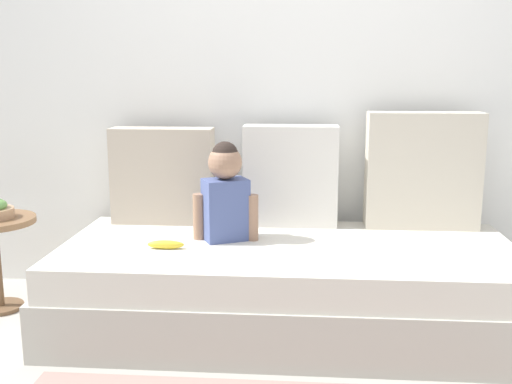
{
  "coord_description": "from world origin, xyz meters",
  "views": [
    {
      "loc": [
        0.06,
        -2.72,
        1.22
      ],
      "look_at": [
        -0.15,
        0.0,
        0.66
      ],
      "focal_mm": 41.98,
      "sensor_mm": 36.0,
      "label": 1
    }
  ],
  "objects_px": {
    "couch": "(288,287)",
    "throw_pillow_center": "(290,176)",
    "throw_pillow_left": "(163,176)",
    "throw_pillow_right": "(423,171)",
    "toddler": "(225,191)",
    "banana": "(166,245)"
  },
  "relations": [
    {
      "from": "throw_pillow_center",
      "to": "banana",
      "type": "height_order",
      "value": "throw_pillow_center"
    },
    {
      "from": "couch",
      "to": "toddler",
      "type": "bearing_deg",
      "value": 168.25
    },
    {
      "from": "couch",
      "to": "throw_pillow_right",
      "type": "height_order",
      "value": "throw_pillow_right"
    },
    {
      "from": "toddler",
      "to": "throw_pillow_center",
      "type": "bearing_deg",
      "value": 45.96
    },
    {
      "from": "throw_pillow_left",
      "to": "throw_pillow_right",
      "type": "relative_size",
      "value": 0.9
    },
    {
      "from": "throw_pillow_center",
      "to": "throw_pillow_right",
      "type": "distance_m",
      "value": 0.68
    },
    {
      "from": "toddler",
      "to": "throw_pillow_left",
      "type": "bearing_deg",
      "value": 140.07
    },
    {
      "from": "couch",
      "to": "toddler",
      "type": "relative_size",
      "value": 4.59
    },
    {
      "from": "couch",
      "to": "throw_pillow_right",
      "type": "relative_size",
      "value": 3.67
    },
    {
      "from": "banana",
      "to": "toddler",
      "type": "bearing_deg",
      "value": 34.75
    },
    {
      "from": "couch",
      "to": "banana",
      "type": "relative_size",
      "value": 12.9
    },
    {
      "from": "throw_pillow_left",
      "to": "throw_pillow_right",
      "type": "distance_m",
      "value": 1.36
    },
    {
      "from": "throw_pillow_left",
      "to": "banana",
      "type": "bearing_deg",
      "value": -76.25
    },
    {
      "from": "throw_pillow_right",
      "to": "banana",
      "type": "height_order",
      "value": "throw_pillow_right"
    },
    {
      "from": "throw_pillow_left",
      "to": "throw_pillow_center",
      "type": "distance_m",
      "value": 0.68
    },
    {
      "from": "couch",
      "to": "throw_pillow_center",
      "type": "relative_size",
      "value": 4.16
    },
    {
      "from": "throw_pillow_center",
      "to": "toddler",
      "type": "distance_m",
      "value": 0.44
    },
    {
      "from": "throw_pillow_center",
      "to": "banana",
      "type": "relative_size",
      "value": 3.1
    },
    {
      "from": "couch",
      "to": "throw_pillow_right",
      "type": "xyz_separation_m",
      "value": [
        0.68,
        0.38,
        0.51
      ]
    },
    {
      "from": "throw_pillow_left",
      "to": "throw_pillow_right",
      "type": "xyz_separation_m",
      "value": [
        1.36,
        0.0,
        0.04
      ]
    },
    {
      "from": "toddler",
      "to": "banana",
      "type": "height_order",
      "value": "toddler"
    },
    {
      "from": "throw_pillow_right",
      "to": "banana",
      "type": "xyz_separation_m",
      "value": [
        -1.24,
        -0.49,
        -0.28
      ]
    }
  ]
}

